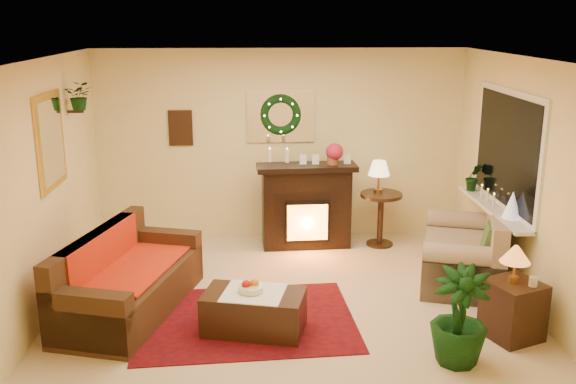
{
  "coord_description": "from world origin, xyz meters",
  "views": [
    {
      "loc": [
        -0.36,
        -6.39,
        3.01
      ],
      "look_at": [
        0.0,
        0.35,
        1.15
      ],
      "focal_mm": 40.0,
      "sensor_mm": 36.0,
      "label": 1
    }
  ],
  "objects_px": {
    "sofa": "(130,273)",
    "loveseat": "(463,245)",
    "side_table_round": "(380,222)",
    "end_table_square": "(513,311)",
    "coffee_table": "(254,312)",
    "fireplace": "(306,207)"
  },
  "relations": [
    {
      "from": "loveseat",
      "to": "sofa",
      "type": "bearing_deg",
      "value": -152.95
    },
    {
      "from": "end_table_square",
      "to": "coffee_table",
      "type": "xyz_separation_m",
      "value": [
        -2.49,
        0.24,
        -0.06
      ]
    },
    {
      "from": "end_table_square",
      "to": "side_table_round",
      "type": "bearing_deg",
      "value": 106.46
    },
    {
      "from": "side_table_round",
      "to": "coffee_table",
      "type": "xyz_separation_m",
      "value": [
        -1.71,
        -2.39,
        -0.12
      ]
    },
    {
      "from": "loveseat",
      "to": "end_table_square",
      "type": "bearing_deg",
      "value": -71.22
    },
    {
      "from": "side_table_round",
      "to": "coffee_table",
      "type": "distance_m",
      "value": 2.94
    },
    {
      "from": "sofa",
      "to": "loveseat",
      "type": "relative_size",
      "value": 1.3
    },
    {
      "from": "end_table_square",
      "to": "coffee_table",
      "type": "height_order",
      "value": "end_table_square"
    },
    {
      "from": "fireplace",
      "to": "loveseat",
      "type": "relative_size",
      "value": 0.76
    },
    {
      "from": "fireplace",
      "to": "end_table_square",
      "type": "xyz_separation_m",
      "value": [
        1.78,
        -2.65,
        -0.28
      ]
    },
    {
      "from": "sofa",
      "to": "end_table_square",
      "type": "distance_m",
      "value": 3.85
    },
    {
      "from": "sofa",
      "to": "loveseat",
      "type": "height_order",
      "value": "loveseat"
    },
    {
      "from": "fireplace",
      "to": "side_table_round",
      "type": "bearing_deg",
      "value": -3.58
    },
    {
      "from": "loveseat",
      "to": "side_table_round",
      "type": "xyz_separation_m",
      "value": [
        -0.74,
        1.21,
        -0.09
      ]
    },
    {
      "from": "loveseat",
      "to": "end_table_square",
      "type": "xyz_separation_m",
      "value": [
        0.04,
        -1.42,
        -0.15
      ]
    },
    {
      "from": "fireplace",
      "to": "loveseat",
      "type": "bearing_deg",
      "value": -38.02
    },
    {
      "from": "coffee_table",
      "to": "fireplace",
      "type": "bearing_deg",
      "value": 86.95
    },
    {
      "from": "sofa",
      "to": "side_table_round",
      "type": "height_order",
      "value": "sofa"
    },
    {
      "from": "loveseat",
      "to": "end_table_square",
      "type": "distance_m",
      "value": 1.43
    },
    {
      "from": "sofa",
      "to": "coffee_table",
      "type": "xyz_separation_m",
      "value": [
        1.28,
        -0.53,
        -0.22
      ]
    },
    {
      "from": "fireplace",
      "to": "end_table_square",
      "type": "distance_m",
      "value": 3.2
    },
    {
      "from": "side_table_round",
      "to": "end_table_square",
      "type": "relative_size",
      "value": 1.28
    }
  ]
}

